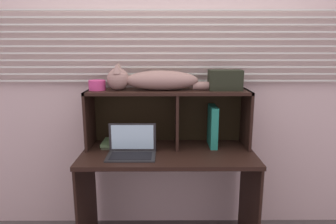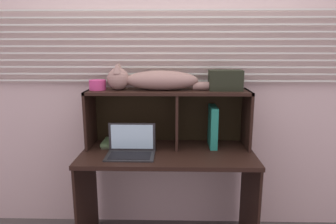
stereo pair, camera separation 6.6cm
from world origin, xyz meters
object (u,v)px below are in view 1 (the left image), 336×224
laptop (132,149)px  book_stack (115,143)px  cat (153,80)px  small_basket (97,85)px  storage_box (225,80)px  binder_upright (213,126)px

laptop → book_stack: (-0.15, 0.20, -0.03)m
cat → small_basket: 0.42m
small_basket → laptop: bearing=-37.4°
storage_box → book_stack: bearing=-179.9°
cat → book_stack: bearing=-179.7°
laptop → storage_box: storage_box is taller
cat → storage_box: cat is taller
cat → small_basket: size_ratio=7.27×
binder_upright → book_stack: bearing=-179.9°
binder_upright → small_basket: small_basket is taller
book_stack → cat: bearing=0.3°
laptop → storage_box: 0.85m
book_stack → binder_upright: bearing=0.1°
cat → storage_box: 0.54m
cat → laptop: size_ratio=2.67×
storage_box → cat: bearing=180.0°
laptop → small_basket: small_basket is taller
binder_upright → small_basket: 0.93m
cat → small_basket: cat is taller
cat → book_stack: (-0.30, -0.00, -0.49)m
book_stack → storage_box: size_ratio=0.89×
book_stack → storage_box: bearing=0.1°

